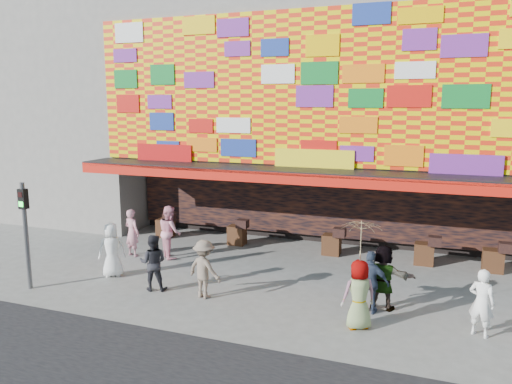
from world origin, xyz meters
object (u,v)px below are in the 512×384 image
Objects in this scene: ped_d at (204,269)px; ped_f at (383,277)px; ped_e at (370,282)px; ped_i at (170,232)px; ped_c at (153,262)px; ped_b at (132,233)px; parasol at (361,239)px; ped_g at (359,295)px; ped_h at (482,303)px; ped_a at (112,250)px; signal_left at (25,224)px.

ped_f is at bearing -153.55° from ped_d.
ped_i is (-6.90, 2.22, 0.09)m from ped_e.
ped_c is 6.14m from ped_f.
ped_b is 8.57m from ped_f.
ped_i reaches higher than ped_d.
parasol is (-0.12, -0.97, 1.33)m from ped_e.
ped_f is at bearing -176.50° from ped_b.
ped_e reaches higher than ped_c.
ped_g reaches higher than ped_b.
ped_g reaches higher than ped_h.
ped_e is (7.56, 0.03, -0.03)m from ped_a.
ped_b is 8.39m from ped_e.
parasol is at bearing -160.81° from ped_i.
ped_h is (2.47, -0.39, -0.01)m from ped_e.
ped_f is (0.25, 0.36, 0.04)m from ped_e.
ped_g is 0.92× the size of ped_i.
ped_c is 0.89× the size of ped_i.
ped_b is at bearing -4.29° from ped_e.
ped_f reaches higher than ped_e.
ped_a is 1.01× the size of ped_b.
ped_c is (1.74, -0.52, -0.03)m from ped_a.
ped_h is at bearing -178.27° from ped_b.
ped_d is 4.15m from ped_g.
ped_g is at bearing -170.74° from ped_d.
ped_h is at bearing 140.59° from ped_a.
ped_b is at bearing -63.80° from ped_c.
ped_c is (2.36, -2.45, -0.02)m from ped_b.
ped_a is at bearing 121.54° from ped_b.
ped_f is (7.81, 0.39, 0.01)m from ped_a.
ped_g is 0.91× the size of parasol.
ped_h is 2.98m from parasol.
signal_left is 9.01m from parasol.
ped_a is 1.01× the size of ped_g.
ped_b is 0.91× the size of parasol.
signal_left is 1.70× the size of ped_i.
signal_left is at bearing 1.39° from ped_c.
ped_g is (7.43, -0.94, -0.01)m from ped_a.
ped_a is at bearing -34.28° from ped_c.
ped_i is at bearing 7.34° from ped_h.
ped_i is (0.66, 2.25, 0.06)m from ped_a.
ped_d reaches higher than ped_h.
parasol is (-0.38, -1.33, 1.29)m from ped_f.
ped_g is (8.05, -2.87, 0.00)m from ped_b.
ped_i is (-7.16, 1.86, 0.05)m from ped_f.
signal_left is 4.59m from ped_i.
ped_f is 1.02× the size of ped_g.
ped_a is at bearing 9.04° from ped_e.
ped_a is at bearing -38.48° from ped_g.
ped_b is at bearing -50.91° from ped_g.
ped_i is at bearing 154.82° from parasol.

